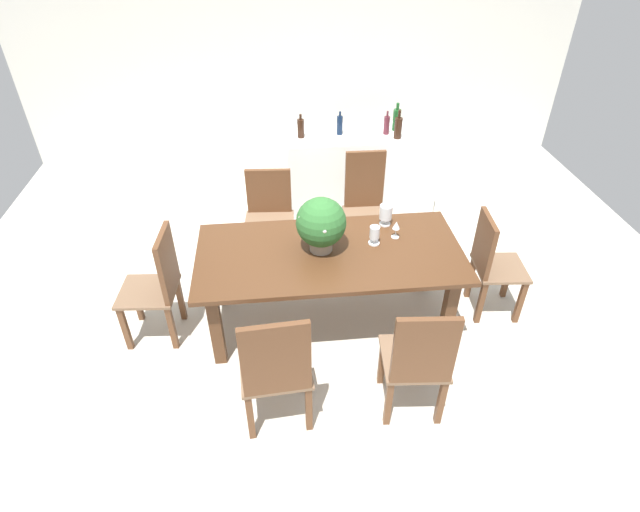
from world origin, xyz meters
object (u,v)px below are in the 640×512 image
object	(u,v)px
crystal_vase_left	(375,234)
wine_bottle_dark	(340,125)
dining_table	(330,262)
kitchen_counter	(359,172)
wine_glass	(396,226)
crystal_vase_center_near	(386,213)
wine_bottle_amber	(387,125)
chair_head_end	(159,282)
chair_far_right	(365,202)
chair_near_left	(276,369)
chair_near_right	(418,360)
wine_bottle_tall	(397,119)
wine_bottle_green	(301,128)
chair_far_left	(269,212)
chair_foot_end	(491,261)
flower_centerpiece	(321,224)
wine_bottle_clear	(398,128)

from	to	relation	value
crystal_vase_left	wine_bottle_dark	world-z (taller)	wine_bottle_dark
dining_table	kitchen_counter	size ratio (longest dim) A/B	1.30
wine_glass	wine_bottle_dark	world-z (taller)	wine_bottle_dark
crystal_vase_center_near	wine_bottle_amber	distance (m)	1.50
wine_glass	chair_head_end	bearing A→B (deg)	-175.38
chair_far_right	chair_near_left	bearing A→B (deg)	-113.80
dining_table	kitchen_counter	xyz separation A→B (m)	(0.56, 1.85, -0.17)
chair_far_right	crystal_vase_left	world-z (taller)	chair_far_right
chair_near_right	crystal_vase_left	distance (m)	1.12
chair_near_left	crystal_vase_center_near	world-z (taller)	chair_near_left
wine_bottle_tall	wine_bottle_green	distance (m)	1.04
chair_far_left	crystal_vase_left	bearing A→B (deg)	-43.93
chair_near_right	chair_foot_end	xyz separation A→B (m)	(0.90, 1.02, -0.03)
chair_far_left	chair_head_end	distance (m)	1.34
flower_centerpiece	chair_head_end	bearing A→B (deg)	-177.94
kitchen_counter	wine_bottle_clear	distance (m)	0.70
chair_far_left	chair_far_right	size ratio (longest dim) A/B	0.87
chair_far_right	crystal_vase_center_near	xyz separation A→B (m)	(0.04, -0.67, 0.28)
flower_centerpiece	wine_glass	xyz separation A→B (m)	(0.62, 0.11, -0.14)
kitchen_counter	wine_bottle_tall	size ratio (longest dim) A/B	5.44
wine_bottle_amber	chair_far_left	bearing A→B (deg)	-148.07
wine_bottle_green	wine_bottle_clear	bearing A→B (deg)	-7.12
crystal_vase_left	wine_bottle_tall	world-z (taller)	wine_bottle_tall
chair_head_end	wine_bottle_tall	bearing A→B (deg)	134.14
chair_foot_end	wine_bottle_clear	bearing A→B (deg)	20.20
chair_far_right	chair_far_left	bearing A→B (deg)	-178.05
chair_far_right	wine_bottle_green	xyz separation A→B (m)	(-0.56, 0.79, 0.46)
wine_glass	wine_bottle_green	xyz separation A→B (m)	(-0.64, 1.66, 0.19)
crystal_vase_left	chair_near_left	bearing A→B (deg)	-127.51
dining_table	wine_glass	xyz separation A→B (m)	(0.56, 0.15, 0.21)
chair_head_end	wine_bottle_clear	world-z (taller)	wine_bottle_clear
chair_far_left	chair_near_right	size ratio (longest dim) A/B	0.91
wine_bottle_clear	chair_far_left	bearing A→B (deg)	-153.79
chair_foot_end	flower_centerpiece	world-z (taller)	flower_centerpiece
chair_far_right	chair_head_end	bearing A→B (deg)	-149.62
wine_glass	wine_bottle_dark	xyz separation A→B (m)	(-0.23, 1.70, 0.19)
wine_glass	kitchen_counter	size ratio (longest dim) A/B	0.09
chair_far_left	flower_centerpiece	xyz separation A→B (m)	(0.40, -0.96, 0.46)
dining_table	chair_near_right	distance (m)	1.11
chair_far_left	wine_bottle_amber	size ratio (longest dim) A/B	3.70
wine_glass	wine_bottle_tall	world-z (taller)	wine_bottle_tall
wine_bottle_clear	chair_far_right	bearing A→B (deg)	-123.50
chair_foot_end	kitchen_counter	world-z (taller)	chair_foot_end
wine_glass	wine_bottle_amber	bearing A→B (deg)	81.00
dining_table	chair_far_left	bearing A→B (deg)	114.85
crystal_vase_center_near	wine_bottle_dark	xyz separation A→B (m)	(-0.19, 1.50, 0.18)
chair_near_left	chair_foot_end	xyz separation A→B (m)	(1.83, 1.01, -0.05)
wine_bottle_tall	wine_bottle_green	bearing A→B (deg)	-175.09
flower_centerpiece	kitchen_counter	bearing A→B (deg)	70.86
chair_head_end	wine_bottle_amber	world-z (taller)	wine_bottle_amber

